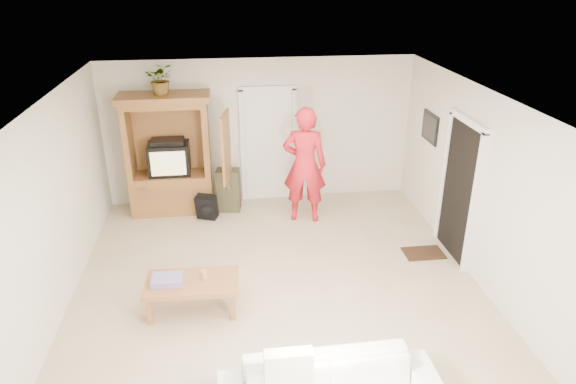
% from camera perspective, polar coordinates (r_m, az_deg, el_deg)
% --- Properties ---
extents(floor, '(6.00, 6.00, 0.00)m').
position_cam_1_polar(floor, '(7.16, -1.08, -10.49)').
color(floor, tan).
rests_on(floor, ground).
extents(ceiling, '(6.00, 6.00, 0.00)m').
position_cam_1_polar(ceiling, '(6.07, -1.27, 10.16)').
color(ceiling, white).
rests_on(ceiling, floor).
extents(wall_back, '(5.50, 0.00, 5.50)m').
position_cam_1_polar(wall_back, '(9.30, -3.16, 6.76)').
color(wall_back, silver).
rests_on(wall_back, floor).
extents(wall_front, '(5.50, 0.00, 5.50)m').
position_cam_1_polar(wall_front, '(4.02, 3.69, -19.26)').
color(wall_front, silver).
rests_on(wall_front, floor).
extents(wall_left, '(0.00, 6.00, 6.00)m').
position_cam_1_polar(wall_left, '(6.83, -24.80, -2.15)').
color(wall_left, silver).
rests_on(wall_left, floor).
extents(wall_right, '(0.00, 6.00, 6.00)m').
position_cam_1_polar(wall_right, '(7.30, 20.83, 0.19)').
color(wall_right, silver).
rests_on(wall_right, floor).
extents(armoire, '(1.82, 1.14, 2.10)m').
position_cam_1_polar(armoire, '(9.14, -12.85, 3.26)').
color(armoire, '#985E2F').
rests_on(armoire, floor).
extents(door_back, '(0.85, 0.05, 2.04)m').
position_cam_1_polar(door_back, '(9.37, -2.19, 5.11)').
color(door_back, white).
rests_on(door_back, floor).
extents(doorway_right, '(0.05, 0.90, 2.04)m').
position_cam_1_polar(doorway_right, '(7.88, 18.46, 0.07)').
color(doorway_right, black).
rests_on(doorway_right, floor).
extents(framed_picture, '(0.03, 0.60, 0.48)m').
position_cam_1_polar(framed_picture, '(8.80, 15.52, 6.94)').
color(framed_picture, black).
rests_on(framed_picture, wall_right).
extents(doormat, '(0.60, 0.40, 0.02)m').
position_cam_1_polar(doormat, '(8.16, 14.82, -6.58)').
color(doormat, '#382316').
rests_on(doormat, floor).
extents(plant, '(0.47, 0.40, 0.51)m').
position_cam_1_polar(plant, '(8.72, -13.91, 12.11)').
color(plant, '#4C7238').
rests_on(plant, armoire).
extents(man, '(0.81, 0.62, 1.99)m').
position_cam_1_polar(man, '(8.54, 1.85, 3.01)').
color(man, red).
rests_on(man, floor).
extents(coffee_table, '(1.18, 0.67, 0.43)m').
position_cam_1_polar(coffee_table, '(6.64, -10.62, -10.08)').
color(coffee_table, '#9E6836').
rests_on(coffee_table, floor).
extents(towel, '(0.39, 0.29, 0.08)m').
position_cam_1_polar(towel, '(6.62, -13.27, -9.48)').
color(towel, '#C5418E').
rests_on(towel, coffee_table).
extents(candle, '(0.08, 0.08, 0.10)m').
position_cam_1_polar(candle, '(6.62, -9.29, -9.01)').
color(candle, tan).
rests_on(candle, coffee_table).
extents(backpack_black, '(0.39, 0.31, 0.42)m').
position_cam_1_polar(backpack_black, '(8.96, -9.03, -1.71)').
color(backpack_black, black).
rests_on(backpack_black, floor).
extents(backpack_olive, '(0.44, 0.35, 0.76)m').
position_cam_1_polar(backpack_olive, '(9.16, -6.63, 0.22)').
color(backpack_olive, '#47442B').
rests_on(backpack_olive, floor).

